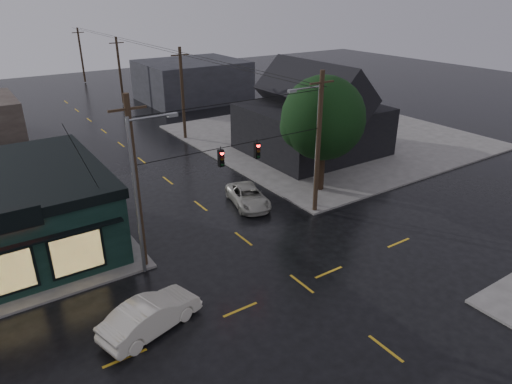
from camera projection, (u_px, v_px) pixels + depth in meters
ground_plane at (302, 284)px, 25.17m from camera, size 160.00×160.00×0.00m
sidewalk_ne at (328, 136)px, 50.52m from camera, size 28.00×28.00×0.15m
ne_building at (313, 108)px, 43.91m from camera, size 12.60×11.60×8.75m
corner_tree at (323, 118)px, 34.58m from camera, size 6.45×6.45×9.04m
utility_pole_nw at (146, 266)px, 26.78m from camera, size 2.00×0.32×10.15m
utility_pole_ne at (314, 211)px, 33.42m from camera, size 2.00×0.32×10.15m
utility_pole_far_a at (185, 139)px, 49.73m from camera, size 2.00×0.32×9.65m
utility_pole_far_b at (124, 104)px, 64.91m from camera, size 2.00×0.32×9.15m
utility_pole_far_c at (85, 83)px, 80.08m from camera, size 2.00×0.32×9.15m
span_signal_assembly at (239, 154)px, 27.84m from camera, size 13.00×0.48×1.23m
streetlight_nw at (145, 273)px, 26.10m from camera, size 5.40×0.30×9.15m
streetlight_ne at (313, 206)px, 34.20m from camera, size 5.40×0.30×9.15m
bg_building_east at (192, 81)px, 66.34m from camera, size 14.00×12.00×5.60m
sedan_cream at (151, 315)px, 21.47m from camera, size 5.30×3.08×1.65m
suv_silver at (248, 197)px, 34.15m from camera, size 3.39×5.38×1.38m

